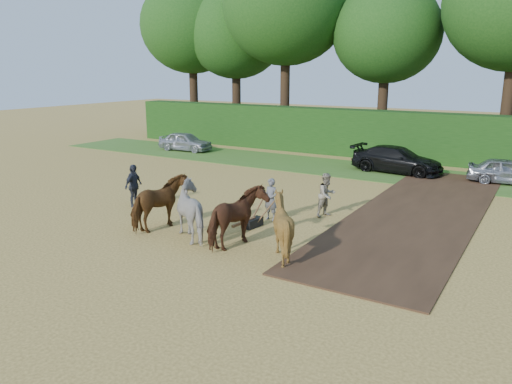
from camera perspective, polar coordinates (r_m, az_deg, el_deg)
The scene contains 9 objects.
ground at distance 14.96m, azimuth 6.17°, elevation -8.06°, with size 120.00×120.00×0.00m, color gold.
earth_strip at distance 20.84m, azimuth 18.17°, elevation -2.24°, with size 4.50×17.00×0.05m, color #472D1C.
grass_verge at distance 27.81m, azimuth 18.51°, elevation 1.67°, with size 50.00×5.00×0.03m, color #38601E.
hedgerow at distance 31.92m, azimuth 20.55°, elevation 5.72°, with size 46.00×1.60×3.00m, color #14380F.
spectator_near at distance 19.37m, azimuth 8.09°, elevation -0.33°, with size 0.83×0.65×1.70m, color #ADA688.
spectator_far at distance 21.12m, azimuth -13.81°, elevation 0.69°, with size 1.04×0.43×1.78m, color #252831.
plough_team at distance 16.41m, azimuth -4.32°, elevation -2.50°, with size 6.43×4.48×1.92m.
parked_cars at distance 27.24m, azimuth 26.01°, elevation 2.17°, with size 35.48×3.46×1.44m.
treeline at distance 35.28m, azimuth 19.85°, elevation 18.68°, with size 48.70×10.60×14.21m.
Camera 1 is at (5.76, -12.63, 5.59)m, focal length 35.00 mm.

